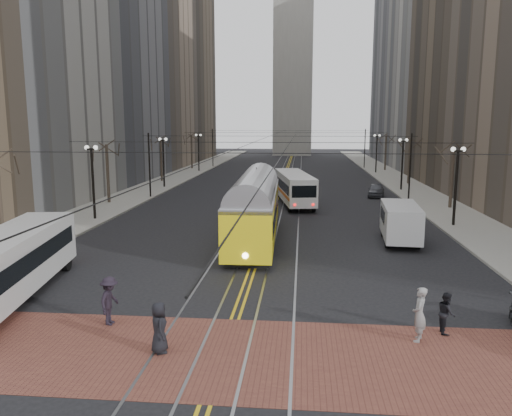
% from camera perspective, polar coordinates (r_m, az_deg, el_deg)
% --- Properties ---
extents(ground, '(260.00, 260.00, 0.00)m').
position_cam_1_polar(ground, '(20.84, -2.07, -11.61)').
color(ground, black).
rests_on(ground, ground).
extents(sidewalk_left, '(5.00, 140.00, 0.15)m').
position_cam_1_polar(sidewalk_left, '(67.02, -9.89, 3.12)').
color(sidewalk_left, gray).
rests_on(sidewalk_left, ground).
extents(sidewalk_right, '(5.00, 140.00, 0.15)m').
position_cam_1_polar(sidewalk_right, '(65.88, 16.21, 2.77)').
color(sidewalk_right, gray).
rests_on(sidewalk_right, ground).
extents(crosswalk_band, '(25.00, 6.00, 0.01)m').
position_cam_1_polar(crosswalk_band, '(17.21, -3.85, -16.40)').
color(crosswalk_band, brown).
rests_on(crosswalk_band, ground).
extents(streetcar_rails, '(4.80, 130.00, 0.02)m').
position_cam_1_polar(streetcar_rails, '(64.75, 3.05, 2.96)').
color(streetcar_rails, gray).
rests_on(streetcar_rails, ground).
extents(centre_lines, '(0.42, 130.00, 0.01)m').
position_cam_1_polar(centre_lines, '(64.74, 3.05, 2.97)').
color(centre_lines, gold).
rests_on(centre_lines, ground).
extents(building_left_mid, '(16.00, 20.00, 34.00)m').
position_cam_1_polar(building_left_mid, '(71.64, -18.58, 16.77)').
color(building_left_mid, slate).
rests_on(building_left_mid, ground).
extents(building_left_midfar, '(20.00, 20.00, 52.00)m').
position_cam_1_polar(building_left_midfar, '(92.25, -14.79, 20.91)').
color(building_left_midfar, '#806C58').
rests_on(building_left_midfar, ground).
extents(building_left_far, '(16.00, 20.00, 40.00)m').
position_cam_1_polar(building_left_far, '(109.63, -9.92, 16.06)').
color(building_left_far, brown).
rests_on(building_left_far, ground).
extents(building_right_mid, '(16.00, 20.00, 34.00)m').
position_cam_1_polar(building_right_mid, '(69.81, 25.60, 16.54)').
color(building_right_mid, brown).
rests_on(building_right_mid, ground).
extents(building_right_midfar, '(20.00, 20.00, 52.00)m').
position_cam_1_polar(building_right_midfar, '(90.72, 22.71, 20.70)').
color(building_right_midfar, '#A3A099').
rests_on(building_right_midfar, ground).
extents(building_right_far, '(16.00, 20.00, 40.00)m').
position_cam_1_polar(building_right_far, '(108.44, 18.22, 15.80)').
color(building_right_far, slate).
rests_on(building_right_far, ground).
extents(lamp_posts, '(27.60, 57.20, 5.60)m').
position_cam_1_polar(lamp_posts, '(48.30, 2.29, 4.02)').
color(lamp_posts, black).
rests_on(lamp_posts, ground).
extents(street_trees, '(31.68, 53.28, 5.60)m').
position_cam_1_polar(street_trees, '(54.77, 2.66, 4.68)').
color(street_trees, '#382D23').
rests_on(street_trees, ground).
extents(trolley_wires, '(25.96, 120.00, 6.60)m').
position_cam_1_polar(trolley_wires, '(54.28, 2.65, 5.67)').
color(trolley_wires, black).
rests_on(trolley_wires, ground).
extents(transit_bus, '(4.14, 11.80, 2.89)m').
position_cam_1_polar(transit_bus, '(23.72, -26.70, -6.33)').
color(transit_bus, '#BCBCBC').
rests_on(transit_bus, ground).
extents(streetcar, '(3.13, 14.73, 3.46)m').
position_cam_1_polar(streetcar, '(32.47, -0.13, -0.67)').
color(streetcar, yellow).
rests_on(streetcar, ground).
extents(rear_bus, '(4.21, 11.36, 2.90)m').
position_cam_1_polar(rear_bus, '(47.18, 4.39, 2.21)').
color(rear_bus, white).
rests_on(rear_bus, ground).
extents(cargo_van, '(2.56, 5.70, 2.45)m').
position_cam_1_polar(cargo_van, '(33.09, 16.16, -1.75)').
color(cargo_van, silver).
rests_on(cargo_van, ground).
extents(sedan_grey, '(2.25, 4.20, 1.36)m').
position_cam_1_polar(sedan_grey, '(53.37, 13.57, 2.00)').
color(sedan_grey, '#404248').
rests_on(sedan_grey, ground).
extents(pedestrian_a, '(0.84, 0.99, 1.74)m').
position_cam_1_polar(pedestrian_a, '(17.30, -11.01, -13.25)').
color(pedestrian_a, black).
rests_on(pedestrian_a, crosswalk_band).
extents(pedestrian_b, '(0.67, 0.82, 1.95)m').
position_cam_1_polar(pedestrian_b, '(18.67, 18.17, -11.46)').
color(pedestrian_b, gray).
rests_on(pedestrian_b, crosswalk_band).
extents(pedestrian_c, '(0.62, 0.78, 1.53)m').
position_cam_1_polar(pedestrian_c, '(19.73, 20.93, -11.11)').
color(pedestrian_c, black).
rests_on(pedestrian_c, crosswalk_band).
extents(pedestrian_d, '(0.75, 1.24, 1.86)m').
position_cam_1_polar(pedestrian_d, '(19.95, -16.38, -10.12)').
color(pedestrian_d, black).
rests_on(pedestrian_d, crosswalk_band).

